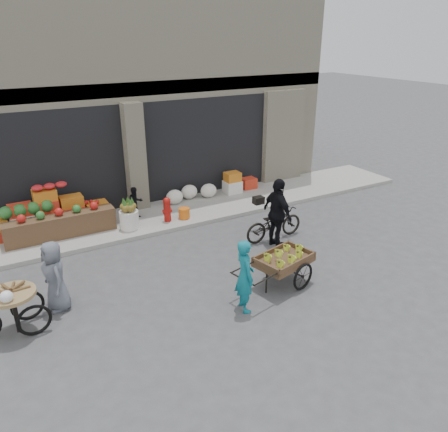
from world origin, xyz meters
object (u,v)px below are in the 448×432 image
orange_bucket (184,213)px  tricycle_cart (13,305)px  vendor_grey (55,276)px  banana_cart (283,259)px  seated_person (135,203)px  fire_hydrant (167,208)px  vendor_woman (245,276)px  pineapple_bin (129,220)px  bicycle (274,223)px  cyclist (278,214)px

orange_bucket → tricycle_cart: (-4.79, -3.09, 0.30)m
vendor_grey → banana_cart: bearing=63.3°
orange_bucket → seated_person: (-1.20, 0.70, 0.31)m
tricycle_cart → seated_person: bearing=42.2°
tricycle_cart → fire_hydrant: bearing=31.8°
seated_person → vendor_woman: 5.25m
orange_bucket → tricycle_cart: bearing=-147.1°
seated_person → tricycle_cart: bearing=-143.4°
fire_hydrant → orange_bucket: (0.50, -0.05, -0.23)m
vendor_woman → vendor_grey: 3.70m
vendor_woman → vendor_grey: size_ratio=1.04×
pineapple_bin → orange_bucket: bearing=-3.6°
seated_person → vendor_woman: (0.42, -5.23, 0.17)m
vendor_grey → fire_hydrant: bearing=120.0°
pineapple_bin → bicycle: 3.94m
banana_cart → vendor_woman: 1.25m
seated_person → cyclist: bearing=-61.7°
cyclist → seated_person: bearing=37.6°
bicycle → cyclist: bearing=152.8°
bicycle → tricycle_cart: bearing=97.3°
pineapple_bin → cyclist: cyclist is taller
banana_cart → vendor_grey: 4.63m
banana_cart → seated_person: bearing=95.1°
vendor_woman → tricycle_cart: 4.26m
pineapple_bin → vendor_woman: (0.82, -4.63, 0.39)m
seated_person → banana_cart: (1.61, -4.86, 0.05)m
pineapple_bin → tricycle_cart: (-3.19, -3.19, 0.20)m
pineapple_bin → fire_hydrant: 1.11m
banana_cart → fire_hydrant: bearing=89.0°
pineapple_bin → vendor_woman: vendor_woman is taller
fire_hydrant → banana_cart: size_ratio=0.32×
vendor_grey → seated_person: bearing=132.5°
cyclist → vendor_grey: bearing=90.3°
banana_cart → orange_bucket: bearing=82.4°
banana_cart → cyclist: (0.99, 1.57, 0.28)m
banana_cart → tricycle_cart: (-5.19, 1.07, -0.06)m
tricycle_cart → pineapple_bin: bearing=40.6°
pineapple_bin → fire_hydrant: (1.10, -0.05, 0.13)m
seated_person → bicycle: size_ratio=0.54×
fire_hydrant → cyclist: bearing=-54.3°
vendor_woman → bicycle: (2.38, 2.34, -0.31)m
tricycle_cart → vendor_grey: (0.81, 0.41, 0.16)m
vendor_woman → cyclist: cyclist is taller
pineapple_bin → bicycle: size_ratio=0.30×
banana_cart → tricycle_cart: size_ratio=1.53×
pineapple_bin → orange_bucket: pineapple_bin is taller
orange_bucket → banana_cart: 4.20m
fire_hydrant → seated_person: (-0.70, 0.65, 0.08)m
tricycle_cart → vendor_grey: bearing=22.6°
cyclist → banana_cart: bearing=147.1°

